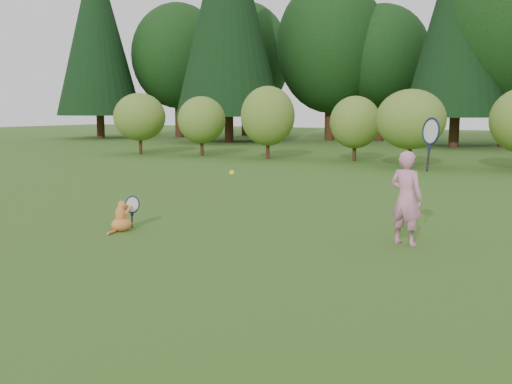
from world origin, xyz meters
The scene contains 5 objects.
ground centered at (0.00, 0.00, 0.00)m, with size 100.00×100.00×0.00m, color #294D15.
shrub_row centered at (0.00, 13.00, 1.40)m, with size 28.00×3.00×2.80m, color #576F22, non-canonical shape.
child centered at (2.16, 1.54, 0.69)m, with size 0.75×0.50×1.97m.
cat centered at (-1.94, 0.38, 0.25)m, with size 0.40×0.66×0.66m.
tennis_ball centered at (-0.25, 0.89, 0.94)m, with size 0.08×0.08×0.08m.
Camera 1 is at (4.02, -6.26, 1.86)m, focal length 40.00 mm.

